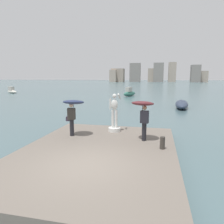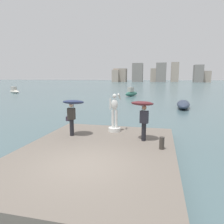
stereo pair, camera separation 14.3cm
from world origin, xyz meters
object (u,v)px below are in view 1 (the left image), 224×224
boat_near (129,93)px  boat_mid (12,91)px  statue_white_figure (114,117)px  onlooker_right (143,109)px  boat_far (182,104)px  mooring_bollard (162,143)px  onlooker_left (73,107)px

boat_near → boat_mid: 26.23m
boat_near → statue_white_figure: bearing=-84.1°
onlooker_right → boat_far: bearing=77.2°
onlooker_right → mooring_bollard: (0.94, -1.09, -1.29)m
onlooker_right → boat_mid: bearing=135.7°
statue_white_figure → boat_near: 26.86m
statue_white_figure → onlooker_right: bearing=-39.1°
statue_white_figure → boat_near: size_ratio=0.59×
onlooker_right → boat_near: 28.48m
boat_mid → boat_far: 37.22m
onlooker_right → boat_far: 15.22m
boat_near → boat_far: bearing=-59.6°
statue_white_figure → boat_far: size_ratio=0.41×
mooring_bollard → boat_mid: bearing=135.5°
onlooker_right → boat_near: bearing=99.0°
onlooker_left → boat_far: onlooker_left is taller
boat_mid → boat_near: bearing=-4.0°
onlooker_left → mooring_bollard: (4.57, -1.12, -1.27)m
onlooker_left → mooring_bollard: 4.87m
boat_near → onlooker_right: bearing=-81.0°
statue_white_figure → boat_near: statue_white_figure is taller
mooring_bollard → boat_near: bearing=100.5°
statue_white_figure → boat_mid: size_ratio=0.55×
statue_white_figure → mooring_bollard: size_ratio=4.06×
boat_near → boat_mid: (-26.17, 1.82, -0.09)m
mooring_bollard → boat_far: 16.03m
onlooker_right → mooring_bollard: bearing=-49.3°
statue_white_figure → mooring_bollard: statue_white_figure is taller
onlooker_right → boat_mid: 42.84m
boat_mid → boat_far: size_ratio=0.74×
onlooker_right → mooring_bollard: 1.93m
statue_white_figure → onlooker_left: 2.47m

